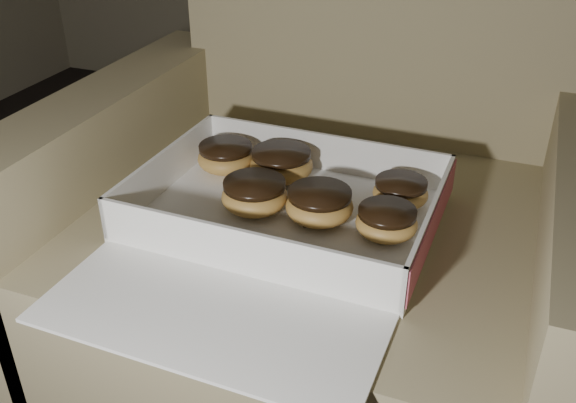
{
  "coord_description": "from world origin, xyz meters",
  "views": [
    {
      "loc": [
        -0.16,
        0.08,
        0.89
      ],
      "look_at": [
        -0.44,
        0.82,
        0.43
      ],
      "focal_mm": 40.0,
      "sensor_mm": 36.0,
      "label": 1
    }
  ],
  "objects": [
    {
      "name": "armchair",
      "position": [
        -0.41,
        0.93,
        0.28
      ],
      "size": [
        0.86,
        0.72,
        0.9
      ],
      "color": "#8E805A",
      "rests_on": "floor"
    },
    {
      "name": "bakery_box",
      "position": [
        -0.44,
        0.78,
        0.41
      ],
      "size": [
        0.43,
        0.5,
        0.07
      ],
      "rotation": [
        0.0,
        0.0,
        -0.02
      ],
      "color": "white",
      "rests_on": "armchair"
    },
    {
      "name": "donut_a",
      "position": [
        -0.39,
        0.82,
        0.43
      ],
      "size": [
        0.1,
        0.1,
        0.05
      ],
      "color": "#BA8E41",
      "rests_on": "bakery_box"
    },
    {
      "name": "donut_b",
      "position": [
        -0.3,
        0.91,
        0.43
      ],
      "size": [
        0.08,
        0.08,
        0.04
      ],
      "color": "#BA8E41",
      "rests_on": "bakery_box"
    },
    {
      "name": "donut_c",
      "position": [
        -0.49,
        0.92,
        0.44
      ],
      "size": [
        0.1,
        0.1,
        0.05
      ],
      "color": "#BA8E41",
      "rests_on": "bakery_box"
    },
    {
      "name": "donut_d",
      "position": [
        -0.49,
        0.82,
        0.43
      ],
      "size": [
        0.1,
        0.1,
        0.05
      ],
      "color": "#BA8E41",
      "rests_on": "bakery_box"
    },
    {
      "name": "donut_e",
      "position": [
        -0.59,
        0.92,
        0.43
      ],
      "size": [
        0.09,
        0.09,
        0.05
      ],
      "color": "#BA8E41",
      "rests_on": "bakery_box"
    },
    {
      "name": "donut_f",
      "position": [
        -0.3,
        0.82,
        0.43
      ],
      "size": [
        0.09,
        0.09,
        0.04
      ],
      "color": "#BA8E41",
      "rests_on": "bakery_box"
    },
    {
      "name": "crumb_a",
      "position": [
        -0.41,
        0.8,
        0.41
      ],
      "size": [
        0.01,
        0.01,
        0.0
      ],
      "primitive_type": "ellipsoid",
      "color": "black",
      "rests_on": "bakery_box"
    },
    {
      "name": "crumb_b",
      "position": [
        -0.58,
        0.72,
        0.41
      ],
      "size": [
        0.01,
        0.01,
        0.0
      ],
      "primitive_type": "ellipsoid",
      "color": "black",
      "rests_on": "bakery_box"
    },
    {
      "name": "crumb_c",
      "position": [
        -0.49,
        0.73,
        0.41
      ],
      "size": [
        0.01,
        0.01,
        0.0
      ],
      "primitive_type": "ellipsoid",
      "color": "black",
      "rests_on": "bakery_box"
    },
    {
      "name": "crumb_d",
      "position": [
        -0.28,
        0.7,
        0.41
      ],
      "size": [
        0.01,
        0.01,
        0.0
      ],
      "primitive_type": "ellipsoid",
      "color": "black",
      "rests_on": "bakery_box"
    }
  ]
}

